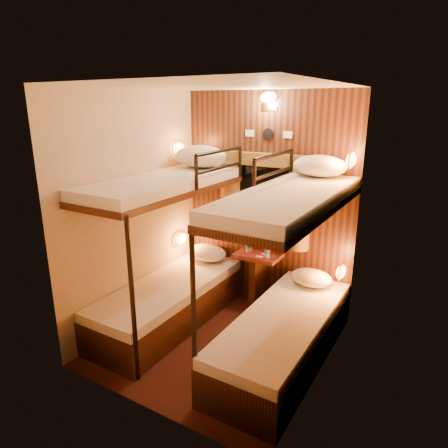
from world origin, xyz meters
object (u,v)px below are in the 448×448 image
Objects in this scene: bunk_right at (285,304)px; bottle_right at (267,250)px; bunk_left at (169,273)px; bottle_left at (249,243)px; table at (258,273)px.

bunk_right is 9.00× the size of bottle_right.
bunk_left is 0.96m from bottle_left.
bunk_left and bunk_right have the same top height.
bunk_right is at bearing -50.33° from table.
table is at bearing 50.33° from bunk_left.
bunk_left is at bearing -136.98° from bottle_right.
bottle_left is (0.54, 0.77, 0.21)m from bunk_left.
bunk_left is 9.00× the size of bottle_right.
bunk_left is at bearing -129.67° from table.
bunk_left is 7.05× the size of bottle_left.
bunk_right is at bearing 0.00° from bunk_left.
bottle_left is (-0.11, -0.02, 0.35)m from table.
bunk_left is at bearing -125.19° from bottle_left.
bunk_left is 1.02m from table.
table is at bearing 129.67° from bunk_right.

